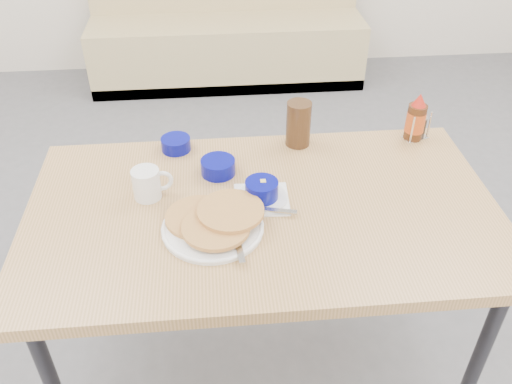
{
  "coord_description": "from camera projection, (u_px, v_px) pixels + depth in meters",
  "views": [
    {
      "loc": [
        -0.14,
        -0.99,
        1.77
      ],
      "look_at": [
        -0.02,
        0.25,
        0.82
      ],
      "focal_mm": 38.0,
      "sensor_mm": 36.0,
      "label": 1
    }
  ],
  "objects": [
    {
      "name": "grits_setting",
      "position": [
        262.0,
        192.0,
        1.61
      ],
      "size": [
        0.18,
        0.18,
        0.07
      ],
      "rotation": [
        0.0,
        0.0,
        -0.04
      ],
      "color": "white",
      "rests_on": "dining_table"
    },
    {
      "name": "condiment_caddy",
      "position": [
        417.0,
        129.0,
        1.89
      ],
      "size": [
        0.1,
        0.07,
        0.1
      ],
      "rotation": [
        0.0,
        0.0,
        0.32
      ],
      "color": "silver",
      "rests_on": "dining_table"
    },
    {
      "name": "dining_table",
      "position": [
        263.0,
        223.0,
        1.64
      ],
      "size": [
        1.4,
        0.8,
        0.76
      ],
      "color": "tan",
      "rests_on": "ground"
    },
    {
      "name": "coffee_mug",
      "position": [
        148.0,
        183.0,
        1.62
      ],
      "size": [
        0.12,
        0.08,
        0.1
      ],
      "rotation": [
        0.0,
        0.0,
        0.2
      ],
      "color": "white",
      "rests_on": "dining_table"
    },
    {
      "name": "amber_tumbler",
      "position": [
        298.0,
        124.0,
        1.84
      ],
      "size": [
        0.09,
        0.09,
        0.16
      ],
      "primitive_type": "cylinder",
      "rotation": [
        0.0,
        0.0,
        -0.02
      ],
      "color": "#3D2613",
      "rests_on": "dining_table"
    },
    {
      "name": "butter_bowl",
      "position": [
        218.0,
        167.0,
        1.73
      ],
      "size": [
        0.11,
        0.11,
        0.05
      ],
      "rotation": [
        0.0,
        0.0,
        -0.12
      ],
      "color": "#050978",
      "rests_on": "dining_table"
    },
    {
      "name": "booth_bench",
      "position": [
        227.0,
        30.0,
        3.86
      ],
      "size": [
        1.9,
        0.56,
        1.22
      ],
      "color": "tan",
      "rests_on": "ground"
    },
    {
      "name": "pancake_plate",
      "position": [
        214.0,
        223.0,
        1.51
      ],
      "size": [
        0.29,
        0.3,
        0.05
      ],
      "rotation": [
        0.0,
        0.0,
        -0.23
      ],
      "color": "white",
      "rests_on": "dining_table"
    },
    {
      "name": "syrup_bottle",
      "position": [
        416.0,
        119.0,
        1.87
      ],
      "size": [
        0.07,
        0.07,
        0.17
      ],
      "rotation": [
        0.0,
        0.0,
        -0.05
      ],
      "color": "#47230F",
      "rests_on": "dining_table"
    },
    {
      "name": "creamer_bowl",
      "position": [
        176.0,
        144.0,
        1.84
      ],
      "size": [
        0.1,
        0.1,
        0.04
      ],
      "rotation": [
        0.0,
        0.0,
        -0.25
      ],
      "color": "#050978",
      "rests_on": "dining_table"
    }
  ]
}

